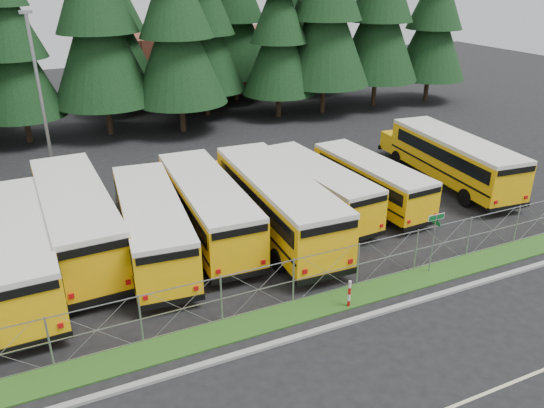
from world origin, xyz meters
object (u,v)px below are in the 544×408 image
(street_sign, at_px, (434,231))
(striped_bollard, at_px, (349,294))
(bus_5, at_px, (313,188))
(bus_0, at_px, (19,251))
(bus_4, at_px, (274,203))
(bus_east, at_px, (449,160))
(bus_3, at_px, (205,207))
(bus_2, at_px, (151,225))
(bus_6, at_px, (367,181))
(bus_1, at_px, (76,219))
(light_standard, at_px, (40,95))

(street_sign, height_order, striped_bollard, street_sign)
(bus_5, bearing_deg, bus_0, -178.81)
(bus_0, distance_m, bus_4, 11.60)
(bus_5, distance_m, bus_east, 9.59)
(bus_3, bearing_deg, bus_east, 3.86)
(bus_2, relative_size, bus_4, 0.91)
(bus_2, relative_size, striped_bollard, 9.33)
(bus_5, xyz_separation_m, bus_6, (3.32, -0.25, -0.07))
(bus_2, xyz_separation_m, street_sign, (10.63, -6.75, 0.57))
(bus_6, bearing_deg, bus_0, -179.97)
(bus_6, xyz_separation_m, striped_bollard, (-6.37, -8.37, -0.69))
(bus_1, distance_m, light_standard, 10.46)
(bus_2, xyz_separation_m, bus_5, (9.04, 1.10, -0.11))
(bus_east, distance_m, light_standard, 24.70)
(bus_2, bearing_deg, bus_6, 9.05)
(light_standard, bearing_deg, bus_0, -100.03)
(bus_5, xyz_separation_m, bus_east, (9.58, 0.15, 0.16))
(bus_0, relative_size, bus_1, 0.95)
(striped_bollard, bearing_deg, bus_6, 52.72)
(bus_3, xyz_separation_m, street_sign, (7.78, -7.53, 0.53))
(bus_0, distance_m, bus_5, 14.68)
(light_standard, bearing_deg, bus_3, -59.23)
(bus_3, relative_size, light_standard, 1.13)
(bus_2, height_order, bus_6, bus_2)
(bus_6, xyz_separation_m, light_standard, (-15.87, 10.61, 4.21))
(bus_3, bearing_deg, bus_5, 5.12)
(striped_bollard, bearing_deg, bus_1, 134.39)
(bus_2, bearing_deg, bus_east, 8.97)
(bus_3, distance_m, bus_east, 15.79)
(bus_5, relative_size, light_standard, 1.02)
(bus_5, relative_size, striped_bollard, 8.62)
(bus_0, xyz_separation_m, striped_bollard, (11.57, -7.29, -0.93))
(bus_4, relative_size, light_standard, 1.21)
(bus_3, relative_size, bus_5, 1.11)
(bus_6, relative_size, street_sign, 3.50)
(bus_4, distance_m, bus_5, 3.38)
(bus_3, xyz_separation_m, light_standard, (-6.36, 10.68, 4.00))
(bus_6, distance_m, bus_east, 6.28)
(bus_0, relative_size, bus_4, 0.95)
(street_sign, bearing_deg, bus_0, 158.08)
(bus_6, bearing_deg, bus_4, -172.20)
(bus_4, bearing_deg, bus_3, 161.28)
(bus_2, distance_m, bus_3, 2.95)
(bus_east, relative_size, striped_bollard, 9.66)
(bus_5, bearing_deg, street_sign, -82.57)
(bus_0, relative_size, bus_5, 1.13)
(bus_east, bearing_deg, bus_0, -171.59)
(bus_6, bearing_deg, bus_3, 177.03)
(bus_4, height_order, bus_5, bus_4)
(bus_1, height_order, bus_4, bus_1)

